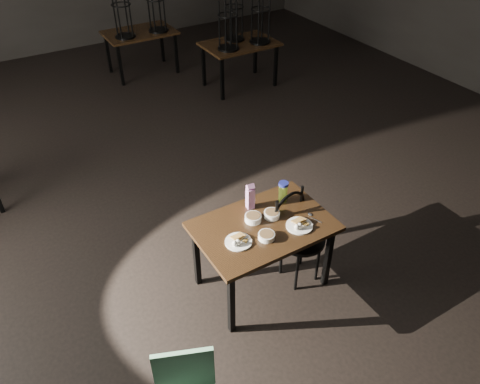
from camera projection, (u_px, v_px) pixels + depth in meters
main_table at (263, 231)px, 4.15m from camera, size 1.20×0.80×0.75m
plate_left at (238, 241)px, 3.91m from camera, size 0.23×0.23×0.07m
plate_right at (299, 225)px, 4.07m from camera, size 0.23×0.23×0.08m
bowl_near at (253, 218)px, 4.12m from camera, size 0.15×0.15×0.06m
bowl_far at (272, 214)px, 4.16m from camera, size 0.14×0.14×0.06m
bowl_big at (267, 236)px, 3.95m from camera, size 0.14×0.14×0.05m
juice_carton at (250, 197)px, 4.21m from camera, size 0.07×0.07×0.27m
water_bottle at (283, 191)px, 4.31m from camera, size 0.11×0.11×0.20m
spoon at (311, 215)px, 4.20m from camera, size 0.05×0.18×0.01m
bentwood_chair at (296, 231)px, 4.33m from camera, size 0.46×0.45×0.92m
bg_table_right at (240, 41)px, 7.64m from camera, size 1.20×0.80×1.48m
bg_table_far at (140, 32)px, 8.08m from camera, size 1.20×0.80×1.48m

